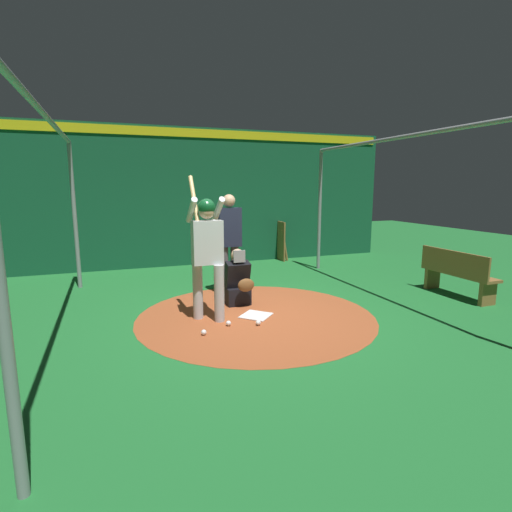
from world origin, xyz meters
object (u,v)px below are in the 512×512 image
at_px(home_plate, 256,315).
at_px(baseball_2, 204,332).
at_px(baseball_0, 228,323).
at_px(batter, 207,247).
at_px(bench, 457,273).
at_px(umpire, 229,238).
at_px(catcher, 238,283).
at_px(baseball_1, 258,323).
at_px(bat_rack, 281,242).

xyz_separation_m(home_plate, baseball_2, (0.51, -0.94, 0.03)).
bearing_deg(home_plate, baseball_2, -61.73).
xyz_separation_m(home_plate, baseball_0, (0.28, -0.52, 0.03)).
distance_m(batter, bench, 4.59).
distance_m(batter, baseball_0, 1.15).
relative_size(home_plate, umpire, 0.23).
bearing_deg(bench, home_plate, -93.12).
bearing_deg(catcher, baseball_2, -35.70).
distance_m(batter, catcher, 1.15).
distance_m(home_plate, catcher, 0.79).
height_order(umpire, baseball_0, umpire).
xyz_separation_m(home_plate, umpire, (-1.42, -0.00, 1.03)).
height_order(bench, baseball_1, bench).
bearing_deg(baseball_2, home_plate, 118.27).
distance_m(catcher, umpire, 0.98).
bearing_deg(catcher, batter, -47.55).
height_order(baseball_0, baseball_1, same).
relative_size(home_plate, baseball_2, 5.68).
bearing_deg(baseball_2, baseball_1, 96.97).
distance_m(bat_rack, bench, 4.68).
relative_size(umpire, baseball_0, 24.92).
relative_size(batter, umpire, 1.17).
xyz_separation_m(baseball_0, baseball_2, (0.23, -0.42, 0.00)).
height_order(home_plate, batter, batter).
relative_size(home_plate, catcher, 0.44).
bearing_deg(baseball_1, catcher, 177.81).
xyz_separation_m(bench, baseball_2, (0.30, -4.74, -0.39)).
height_order(bat_rack, bench, bat_rack).
distance_m(baseball_1, baseball_2, 0.83).
height_order(umpire, baseball_2, umpire).
distance_m(home_plate, baseball_0, 0.59).
relative_size(baseball_0, baseball_1, 1.00).
bearing_deg(umpire, baseball_1, -3.46).
bearing_deg(baseball_2, batter, 160.81).
bearing_deg(baseball_2, baseball_0, 119.00).
bearing_deg(baseball_1, baseball_2, -83.03).
height_order(home_plate, baseball_0, baseball_0).
relative_size(baseball_0, baseball_2, 1.00).
bearing_deg(batter, umpire, 151.15).
xyz_separation_m(batter, bench, (0.31, 4.53, -0.68)).
bearing_deg(batter, home_plate, 82.07).
bearing_deg(bat_rack, bench, 19.13).
bearing_deg(home_plate, bat_rack, 151.69).
height_order(batter, baseball_2, batter).
xyz_separation_m(batter, bat_rack, (-4.11, 3.00, -0.62)).
bearing_deg(home_plate, batter, -97.93).
distance_m(bat_rack, baseball_1, 5.22).
relative_size(catcher, baseball_2, 12.98).
relative_size(bat_rack, baseball_1, 14.20).
height_order(catcher, baseball_2, catcher).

